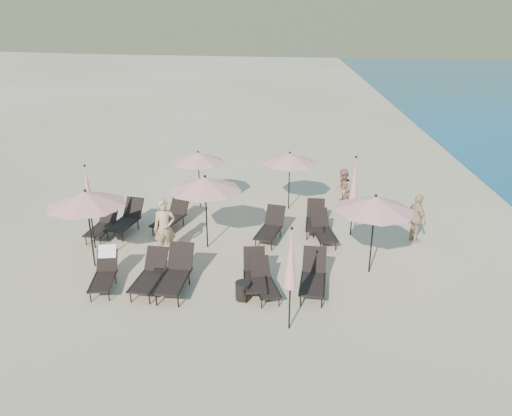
{
  "coord_description": "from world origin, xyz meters",
  "views": [
    {
      "loc": [
        0.93,
        -11.68,
        7.12
      ],
      "look_at": [
        0.16,
        3.5,
        1.1
      ],
      "focal_mm": 35.0,
      "sensor_mm": 36.0,
      "label": 1
    }
  ],
  "objects_px": {
    "lounger_6": "(104,222)",
    "umbrella_open_4": "(290,159)",
    "umbrella_open_3": "(198,157)",
    "umbrella_closed_0": "(291,259)",
    "umbrella_closed_1": "(354,181)",
    "umbrella_closed_2": "(88,191)",
    "lounger_8": "(172,215)",
    "lounger_1": "(150,274)",
    "lounger_7": "(126,219)",
    "side_table_1": "(243,291)",
    "umbrella_open_1": "(205,184)",
    "lounger_3": "(264,281)",
    "umbrella_open_0": "(86,198)",
    "lounger_9": "(271,227)",
    "side_table_0": "(161,276)",
    "lounger_10": "(315,219)",
    "lounger_0": "(105,271)",
    "lounger_2": "(176,273)",
    "lounger_5": "(313,276)",
    "lounger_11": "(323,229)",
    "beachgoer_a": "(165,228)",
    "umbrella_open_2": "(375,204)",
    "beachgoer_b": "(343,190)"
  },
  "relations": [
    {
      "from": "umbrella_open_0",
      "to": "umbrella_closed_0",
      "type": "xyz_separation_m",
      "value": [
        5.78,
        -2.87,
        -0.3
      ]
    },
    {
      "from": "umbrella_open_3",
      "to": "umbrella_closed_0",
      "type": "distance_m",
      "value": 8.57
    },
    {
      "from": "side_table_0",
      "to": "lounger_1",
      "type": "bearing_deg",
      "value": -129.78
    },
    {
      "from": "lounger_8",
      "to": "umbrella_open_0",
      "type": "distance_m",
      "value": 3.79
    },
    {
      "from": "umbrella_open_1",
      "to": "side_table_1",
      "type": "height_order",
      "value": "umbrella_open_1"
    },
    {
      "from": "umbrella_open_4",
      "to": "lounger_7",
      "type": "bearing_deg",
      "value": -156.7
    },
    {
      "from": "lounger_1",
      "to": "side_table_0",
      "type": "relative_size",
      "value": 3.77
    },
    {
      "from": "lounger_5",
      "to": "umbrella_closed_2",
      "type": "xyz_separation_m",
      "value": [
        -6.87,
        2.31,
        1.48
      ]
    },
    {
      "from": "umbrella_closed_1",
      "to": "side_table_0",
      "type": "xyz_separation_m",
      "value": [
        -5.7,
        -3.56,
        -1.71
      ]
    },
    {
      "from": "lounger_9",
      "to": "side_table_0",
      "type": "xyz_separation_m",
      "value": [
        -2.98,
        -3.04,
        -0.23
      ]
    },
    {
      "from": "umbrella_open_1",
      "to": "lounger_3",
      "type": "bearing_deg",
      "value": -55.39
    },
    {
      "from": "umbrella_open_2",
      "to": "umbrella_open_3",
      "type": "height_order",
      "value": "umbrella_open_2"
    },
    {
      "from": "side_table_1",
      "to": "lounger_6",
      "type": "bearing_deg",
      "value": 142.67
    },
    {
      "from": "umbrella_closed_2",
      "to": "side_table_0",
      "type": "xyz_separation_m",
      "value": [
        2.66,
        -2.12,
        -1.72
      ]
    },
    {
      "from": "lounger_2",
      "to": "umbrella_closed_2",
      "type": "height_order",
      "value": "umbrella_closed_2"
    },
    {
      "from": "lounger_5",
      "to": "lounger_9",
      "type": "relative_size",
      "value": 0.99
    },
    {
      "from": "umbrella_closed_0",
      "to": "lounger_5",
      "type": "bearing_deg",
      "value": 69.43
    },
    {
      "from": "umbrella_open_0",
      "to": "beachgoer_b",
      "type": "height_order",
      "value": "umbrella_open_0"
    },
    {
      "from": "lounger_6",
      "to": "umbrella_open_3",
      "type": "height_order",
      "value": "umbrella_open_3"
    },
    {
      "from": "lounger_6",
      "to": "beachgoer_a",
      "type": "bearing_deg",
      "value": -22.5
    },
    {
      "from": "umbrella_open_3",
      "to": "side_table_1",
      "type": "relative_size",
      "value": 4.53
    },
    {
      "from": "lounger_10",
      "to": "umbrella_closed_0",
      "type": "relative_size",
      "value": 0.63
    },
    {
      "from": "lounger_8",
      "to": "lounger_1",
      "type": "bearing_deg",
      "value": -67.63
    },
    {
      "from": "lounger_6",
      "to": "umbrella_open_4",
      "type": "xyz_separation_m",
      "value": [
        6.27,
        2.76,
        1.51
      ]
    },
    {
      "from": "lounger_7",
      "to": "lounger_9",
      "type": "distance_m",
      "value": 4.99
    },
    {
      "from": "lounger_9",
      "to": "umbrella_open_1",
      "type": "xyz_separation_m",
      "value": [
        -2.02,
        -0.66,
        1.7
      ]
    },
    {
      "from": "lounger_10",
      "to": "lounger_8",
      "type": "bearing_deg",
      "value": -176.14
    },
    {
      "from": "umbrella_closed_1",
      "to": "umbrella_closed_2",
      "type": "xyz_separation_m",
      "value": [
        -8.36,
        -1.44,
        0.01
      ]
    },
    {
      "from": "side_table_0",
      "to": "lounger_7",
      "type": "bearing_deg",
      "value": 119.97
    },
    {
      "from": "lounger_3",
      "to": "lounger_7",
      "type": "distance_m",
      "value": 6.23
    },
    {
      "from": "umbrella_open_3",
      "to": "side_table_0",
      "type": "height_order",
      "value": "umbrella_open_3"
    },
    {
      "from": "lounger_7",
      "to": "umbrella_open_4",
      "type": "height_order",
      "value": "umbrella_open_4"
    },
    {
      "from": "side_table_1",
      "to": "umbrella_open_1",
      "type": "bearing_deg",
      "value": 114.21
    },
    {
      "from": "lounger_3",
      "to": "umbrella_closed_2",
      "type": "bearing_deg",
      "value": 139.28
    },
    {
      "from": "lounger_3",
      "to": "lounger_6",
      "type": "height_order",
      "value": "lounger_6"
    },
    {
      "from": "umbrella_closed_2",
      "to": "lounger_6",
      "type": "bearing_deg",
      "value": 89.89
    },
    {
      "from": "lounger_9",
      "to": "umbrella_open_0",
      "type": "distance_m",
      "value": 5.88
    },
    {
      "from": "umbrella_open_0",
      "to": "lounger_2",
      "type": "bearing_deg",
      "value": -23.97
    },
    {
      "from": "umbrella_closed_0",
      "to": "lounger_6",
      "type": "bearing_deg",
      "value": 140.73
    },
    {
      "from": "umbrella_open_3",
      "to": "umbrella_closed_2",
      "type": "xyz_separation_m",
      "value": [
        -2.83,
        -3.8,
        -0.04
      ]
    },
    {
      "from": "umbrella_closed_2",
      "to": "beachgoer_a",
      "type": "distance_m",
      "value": 2.65
    },
    {
      "from": "lounger_1",
      "to": "umbrella_open_4",
      "type": "height_order",
      "value": "umbrella_open_4"
    },
    {
      "from": "side_table_1",
      "to": "lounger_8",
      "type": "bearing_deg",
      "value": 122.0
    },
    {
      "from": "umbrella_open_3",
      "to": "side_table_0",
      "type": "relative_size",
      "value": 4.94
    },
    {
      "from": "lounger_7",
      "to": "side_table_1",
      "type": "relative_size",
      "value": 3.72
    },
    {
      "from": "lounger_7",
      "to": "side_table_1",
      "type": "height_order",
      "value": "lounger_7"
    },
    {
      "from": "lounger_0",
      "to": "lounger_8",
      "type": "distance_m",
      "value": 4.17
    },
    {
      "from": "lounger_11",
      "to": "umbrella_closed_0",
      "type": "bearing_deg",
      "value": -112.93
    },
    {
      "from": "lounger_7",
      "to": "side_table_1",
      "type": "bearing_deg",
      "value": -31.05
    },
    {
      "from": "umbrella_open_0",
      "to": "beachgoer_a",
      "type": "distance_m",
      "value": 2.49
    }
  ]
}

